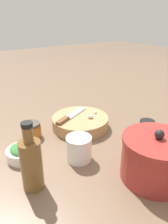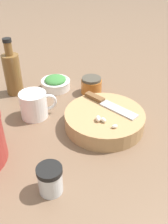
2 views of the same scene
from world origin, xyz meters
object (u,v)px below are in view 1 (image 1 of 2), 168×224
chef_knife (69,116)px  spice_jar (147,129)px  herb_bowl (23,152)px  honey_jar (32,130)px  stock_pot (156,158)px  garlic_cloves (92,115)px  cutting_board (80,122)px  coffee_mug (79,148)px  oil_bottle (31,163)px

chef_knife → spice_jar: (-0.22, 0.25, -0.02)m
herb_bowl → honey_jar: honey_jar is taller
herb_bowl → stock_pot: stock_pot is taller
honey_jar → stock_pot: bearing=116.1°
chef_knife → spice_jar: bearing=16.7°
garlic_cloves → stock_pot: (0.04, 0.37, 0.01)m
spice_jar → honey_jar: size_ratio=0.92×
herb_bowl → cutting_board: bearing=-165.5°
honey_jar → coffee_mug: bearing=108.3°
chef_knife → garlic_cloves: (-0.08, 0.05, 0.00)m
coffee_mug → stock_pot: 0.25m
cutting_board → honey_jar: 0.22m
garlic_cloves → spice_jar: (-0.14, 0.19, -0.02)m
honey_jar → oil_bottle: 0.30m
chef_knife → stock_pot: stock_pot is taller
oil_bottle → garlic_cloves: bearing=-150.5°
garlic_cloves → herb_bowl: size_ratio=0.60×
honey_jar → oil_bottle: (0.11, 0.27, 0.05)m
chef_knife → herb_bowl: bearing=-93.5°
stock_pot → cutting_board: bearing=-89.0°
oil_bottle → stock_pot: 0.37m
spice_jar → honey_jar: 0.47m
coffee_mug → oil_bottle: 0.19m
oil_bottle → stock_pot: size_ratio=1.02×
oil_bottle → cutting_board: bearing=-144.1°
spice_jar → honey_jar: spice_jar is taller
honey_jar → oil_bottle: oil_bottle is taller
coffee_mug → honey_jar: bearing=-71.7°
garlic_cloves → coffee_mug: 0.24m
coffee_mug → oil_bottle: size_ratio=0.57×
spice_jar → stock_pot: stock_pot is taller
honey_jar → stock_pot: 0.50m
herb_bowl → coffee_mug: coffee_mug is taller
coffee_mug → oil_bottle: oil_bottle is taller
herb_bowl → garlic_cloves: bearing=-171.6°
chef_knife → coffee_mug: (0.09, 0.22, -0.01)m
coffee_mug → honey_jar: 0.25m
cutting_board → coffee_mug: (0.13, 0.19, 0.02)m
spice_jar → coffee_mug: (0.31, -0.03, 0.01)m
oil_bottle → stock_pot: oil_bottle is taller
garlic_cloves → herb_bowl: bearing=8.4°
herb_bowl → oil_bottle: size_ratio=0.54×
cutting_board → coffee_mug: 0.23m
coffee_mug → honey_jar: (0.08, -0.23, -0.01)m
cutting_board → honey_jar: size_ratio=3.15×
herb_bowl → oil_bottle: (0.02, 0.15, 0.06)m
oil_bottle → chef_knife: bearing=-137.3°
garlic_cloves → honey_jar: (0.25, -0.07, -0.03)m
coffee_mug → chef_knife: bearing=-113.4°
chef_knife → oil_bottle: bearing=-72.6°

